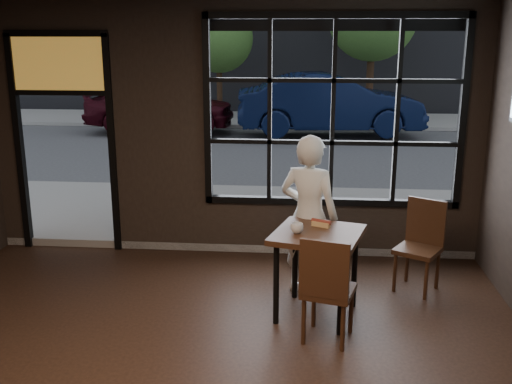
# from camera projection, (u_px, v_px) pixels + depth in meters

# --- Properties ---
(window_frame) EXTENTS (3.06, 0.12, 2.28)m
(window_frame) POSITION_uv_depth(u_px,v_px,m) (333.00, 112.00, 7.07)
(window_frame) COLOR black
(window_frame) RESTS_ON ground
(stained_transom) EXTENTS (1.20, 0.06, 0.70)m
(stained_transom) POSITION_uv_depth(u_px,v_px,m) (59.00, 63.00, 7.20)
(stained_transom) COLOR orange
(stained_transom) RESTS_ON ground
(street_asphalt) EXTENTS (60.00, 41.00, 0.04)m
(street_asphalt) POSITION_uv_depth(u_px,v_px,m) (289.00, 93.00, 27.36)
(street_asphalt) COLOR #545456
(street_asphalt) RESTS_ON ground
(cafe_table) EXTENTS (0.99, 0.99, 0.87)m
(cafe_table) POSITION_uv_depth(u_px,v_px,m) (317.00, 274.00, 5.84)
(cafe_table) COLOR #321C0F
(cafe_table) RESTS_ON floor
(chair_near) EXTENTS (0.54, 0.54, 1.01)m
(chair_near) POSITION_uv_depth(u_px,v_px,m) (329.00, 287.00, 5.36)
(chair_near) COLOR #321C0F
(chair_near) RESTS_ON floor
(chair_window) EXTENTS (0.58, 0.58, 0.98)m
(chair_window) POSITION_uv_depth(u_px,v_px,m) (418.00, 247.00, 6.39)
(chair_window) COLOR #321C0F
(chair_window) RESTS_ON floor
(man) EXTENTS (0.73, 0.61, 1.72)m
(man) POSITION_uv_depth(u_px,v_px,m) (309.00, 216.00, 6.23)
(man) COLOR silver
(man) RESTS_ON floor
(hotdog) EXTENTS (0.22, 0.16, 0.06)m
(hotdog) POSITION_uv_depth(u_px,v_px,m) (321.00, 224.00, 5.88)
(hotdog) COLOR tan
(hotdog) RESTS_ON cafe_table
(cup) EXTENTS (0.16, 0.16, 0.10)m
(cup) POSITION_uv_depth(u_px,v_px,m) (297.00, 228.00, 5.69)
(cup) COLOR silver
(cup) RESTS_ON cafe_table
(navy_car) EXTENTS (4.94, 2.17, 1.58)m
(navy_car) POSITION_uv_depth(u_px,v_px,m) (329.00, 104.00, 15.62)
(navy_car) COLOR black
(navy_car) RESTS_ON street_asphalt
(maroon_car) EXTENTS (4.08, 1.76, 1.37)m
(maroon_car) POSITION_uv_depth(u_px,v_px,m) (160.00, 104.00, 16.35)
(maroon_car) COLOR black
(maroon_car) RESTS_ON street_asphalt
(tree_left) EXTENTS (2.09, 2.09, 3.57)m
(tree_left) POSITION_uv_depth(u_px,v_px,m) (219.00, 38.00, 18.15)
(tree_left) COLOR #332114
(tree_left) RESTS_ON street_asphalt
(tree_right) EXTENTS (2.61, 2.61, 4.45)m
(tree_right) POSITION_uv_depth(u_px,v_px,m) (373.00, 17.00, 17.44)
(tree_right) COLOR #332114
(tree_right) RESTS_ON street_asphalt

